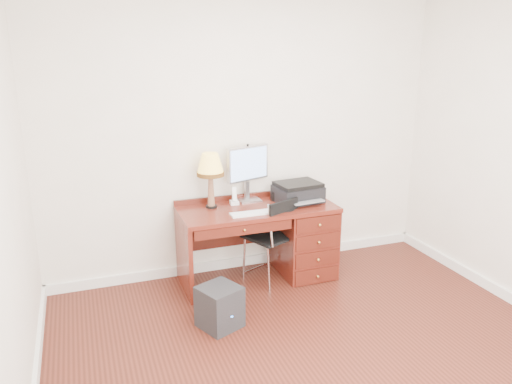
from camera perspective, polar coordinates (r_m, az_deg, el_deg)
name	(u,v)px	position (r m, az deg, el deg)	size (l,w,h in m)	color
ground	(321,357)	(3.96, 7.48, -18.19)	(4.00, 4.00, 0.00)	#39140D
room_shell	(288,311)	(4.41, 3.67, -13.37)	(4.00, 4.00, 4.00)	white
desk	(287,235)	(5.01, 3.62, -4.98)	(1.50, 0.67, 0.75)	maroon
monitor	(249,167)	(4.90, -0.83, 2.93)	(0.46, 0.23, 0.55)	silver
keyboard	(253,213)	(4.58, -0.30, -2.43)	(0.43, 0.12, 0.02)	white
mouse_pad	(284,208)	(4.73, 3.25, -1.82)	(0.20, 0.20, 0.04)	black
printer	(298,192)	(4.95, 4.81, 0.00)	(0.47, 0.38, 0.19)	black
leg_lamp	(210,168)	(4.68, -5.24, 2.75)	(0.26, 0.26, 0.53)	black
phone	(234,199)	(4.85, -2.50, -0.83)	(0.09, 0.09, 0.17)	white
pen_cup	(275,196)	(4.96, 2.22, -0.48)	(0.08, 0.08, 0.09)	black
chair	(271,232)	(4.79, 1.78, -4.61)	(0.53, 0.54, 0.86)	black
equipment_box	(220,307)	(4.21, -4.19, -12.95)	(0.30, 0.30, 0.35)	black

